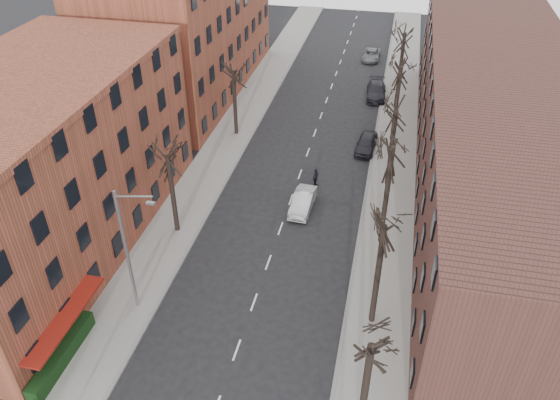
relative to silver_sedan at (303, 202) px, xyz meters
The scene contains 20 objects.
sidewalk_left 15.22m from the silver_sedan, 127.21° to the left, with size 4.00×90.00×0.15m, color gray.
sidewalk_right 13.91m from the silver_sedan, 60.67° to the left, with size 4.00×90.00×0.15m, color gray.
building_left_near 19.64m from the silver_sedan, 155.36° to the right, with size 12.00×26.00×12.00m, color brown.
building_left_far 27.94m from the silver_sedan, 129.16° to the left, with size 12.00×28.00×14.00m, color brown.
building_right 16.97m from the silver_sedan, 25.66° to the left, with size 12.00×50.00×10.00m, color #4A2922.
awning_left 19.95m from the silver_sedan, 122.10° to the right, with size 1.20×7.00×0.15m, color maroon.
hedge 20.84m from the silver_sedan, 120.88° to the right, with size 0.80×6.00×1.00m, color black.
tree_right_b 12.65m from the silver_sedan, 59.54° to the right, with size 5.20×5.20×10.80m, color black, non-canonical shape.
tree_right_c 7.06m from the silver_sedan, 24.28° to the right, with size 5.20×5.20×11.60m, color black, non-canonical shape.
tree_right_d 8.22m from the silver_sedan, 38.59° to the left, with size 5.20×5.20×10.00m, color black, non-canonical shape.
tree_right_e 14.61m from the silver_sedan, 63.97° to the left, with size 5.20×5.20×10.80m, color black, non-canonical shape.
tree_right_f 22.07m from the silver_sedan, 73.12° to the left, with size 5.20×5.20×11.60m, color black, non-canonical shape.
tree_left_a 10.09m from the silver_sedan, 150.94° to the right, with size 5.20×5.20×9.50m, color black, non-canonical shape.
tree_left_b 14.19m from the silver_sedan, 128.36° to the left, with size 5.20×5.20×9.50m, color black, non-canonical shape.
streetlight 15.88m from the silver_sedan, 122.54° to the right, with size 2.45×0.22×9.03m.
silver_sedan is the anchor object (origin of this frame).
parked_car_near 11.48m from the silver_sedan, 69.04° to the left, with size 1.73×4.31×1.47m, color black.
parked_car_mid 23.46m from the silver_sedan, 79.93° to the left, with size 2.13×5.24×1.52m, color black.
parked_car_far 34.98m from the silver_sedan, 85.73° to the left, with size 2.05×4.46×1.24m, color slate.
pedestrian_crossing 3.60m from the silver_sedan, 83.05° to the left, with size 0.99×0.41×1.68m, color black.
Camera 1 is at (7.14, -12.32, 25.77)m, focal length 35.00 mm.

